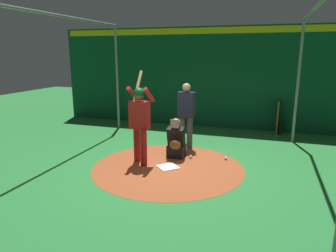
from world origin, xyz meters
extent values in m
plane|color=#287A38|center=(0.00, 0.00, 0.00)|extent=(26.67, 26.67, 0.00)
cylinder|color=#9E4C28|center=(0.00, 0.00, 0.00)|extent=(3.37, 3.37, 0.01)
cube|color=white|center=(0.00, 0.00, 0.01)|extent=(0.59, 0.59, 0.01)
cylinder|color=maroon|center=(0.07, -0.55, 0.41)|extent=(0.15, 0.15, 0.83)
cylinder|color=maroon|center=(-0.17, -0.82, 0.41)|extent=(0.15, 0.15, 0.83)
cube|color=#B21E1E|center=(-0.05, -0.69, 1.14)|extent=(0.22, 0.44, 0.62)
cylinder|color=#B21E1E|center=(-0.15, -0.49, 1.59)|extent=(0.50, 0.09, 0.39)
cylinder|color=#B21E1E|center=(-0.15, -0.89, 1.59)|extent=(0.50, 0.09, 0.39)
sphere|color=brown|center=(-0.05, -0.69, 1.57)|extent=(0.21, 0.21, 0.21)
sphere|color=#0F4C23|center=(-0.05, -0.69, 1.63)|extent=(0.24, 0.24, 0.24)
cylinder|color=tan|center=(-0.27, -0.82, 1.73)|extent=(0.54, 0.06, 0.73)
cube|color=black|center=(-0.76, -0.03, 0.15)|extent=(0.40, 0.40, 0.30)
cube|color=black|center=(-0.72, -0.03, 0.53)|extent=(0.31, 0.40, 0.49)
sphere|color=#9E704C|center=(-0.70, -0.03, 0.86)|extent=(0.23, 0.23, 0.23)
cube|color=gray|center=(-0.59, -0.03, 0.86)|extent=(0.03, 0.20, 0.20)
ellipsoid|color=brown|center=(-0.44, 0.03, 0.40)|extent=(0.12, 0.28, 0.22)
cylinder|color=#4C4C51|center=(-1.53, 0.10, 0.42)|extent=(0.15, 0.15, 0.84)
cylinder|color=#4C4C51|center=(-1.53, -0.10, 0.42)|extent=(0.15, 0.15, 0.84)
cube|color=#1E2338|center=(-1.53, 0.00, 1.17)|extent=(0.22, 0.42, 0.67)
cylinder|color=#1E2338|center=(-1.53, 0.21, 1.23)|extent=(0.09, 0.09, 0.56)
cylinder|color=#1E2338|center=(-1.53, -0.20, 1.23)|extent=(0.09, 0.09, 0.56)
sphere|color=tan|center=(-1.53, 0.00, 1.63)|extent=(0.22, 0.22, 0.22)
cube|color=#0F472D|center=(-4.26, 0.00, 1.67)|extent=(0.20, 10.67, 3.34)
cube|color=yellow|center=(-4.15, 0.00, 3.19)|extent=(0.03, 10.46, 0.20)
cylinder|color=gray|center=(-3.06, -2.77, 1.67)|extent=(0.08, 0.08, 3.34)
cylinder|color=gray|center=(-3.06, 2.77, 1.67)|extent=(0.08, 0.08, 3.34)
cylinder|color=gray|center=(0.00, -2.77, 3.34)|extent=(6.13, 0.07, 0.07)
cylinder|color=gray|center=(0.00, 2.77, 3.34)|extent=(6.13, 0.07, 0.07)
cube|color=olive|center=(-4.01, 2.34, 0.53)|extent=(0.70, 0.04, 1.05)
cylinder|color=olive|center=(-4.26, 2.40, 0.45)|extent=(0.06, 0.15, 0.90)
cylinder|color=black|center=(-4.14, 2.40, 0.46)|extent=(0.06, 0.14, 0.91)
cylinder|color=black|center=(-4.02, 2.40, 0.42)|extent=(0.06, 0.20, 0.83)
cylinder|color=tan|center=(-3.90, 2.40, 0.40)|extent=(0.06, 0.16, 0.80)
cylinder|color=black|center=(-3.78, 2.40, 0.44)|extent=(0.06, 0.19, 0.89)
sphere|color=white|center=(-0.90, 1.16, 0.04)|extent=(0.07, 0.07, 0.07)
sphere|color=white|center=(-0.75, 0.33, 0.04)|extent=(0.07, 0.07, 0.07)
camera|label=1|loc=(6.15, 2.01, 2.49)|focal=32.87mm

